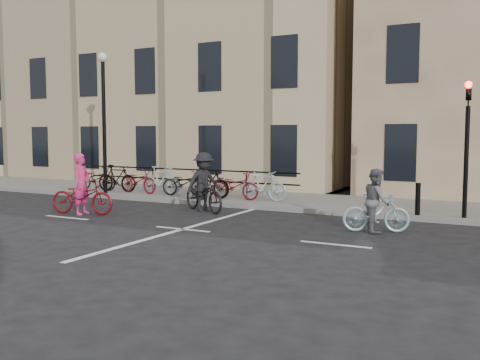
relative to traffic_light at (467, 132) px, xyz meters
The scene contains 10 objects.
ground 7.96m from the traffic_light, 145.01° to the right, with size 120.00×120.00×0.00m, color black.
sidewalk 10.60m from the traffic_light, behind, with size 46.00×4.00×0.15m, color slate.
building_west 17.70m from the traffic_light, 150.33° to the left, with size 20.00×10.00×10.00m, color beige.
traffic_light is the anchor object (origin of this frame).
lamp_post 12.74m from the traffic_light, behind, with size 0.36×0.36×5.28m.
bollard_east 2.21m from the traffic_light, behind, with size 0.14×0.14×0.90m, color black.
parked_bikes 10.25m from the traffic_light, behind, with size 9.35×1.23×1.05m.
cyclist_pink 11.06m from the traffic_light, 160.56° to the right, with size 2.15×1.11×1.82m.
cyclist_grey 3.52m from the traffic_light, 126.30° to the right, with size 1.68×0.99×1.57m.
cyclist_dark 7.71m from the traffic_light, 169.21° to the right, with size 2.16×1.57×1.83m.
Camera 1 is at (7.53, -11.11, 2.42)m, focal length 40.00 mm.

